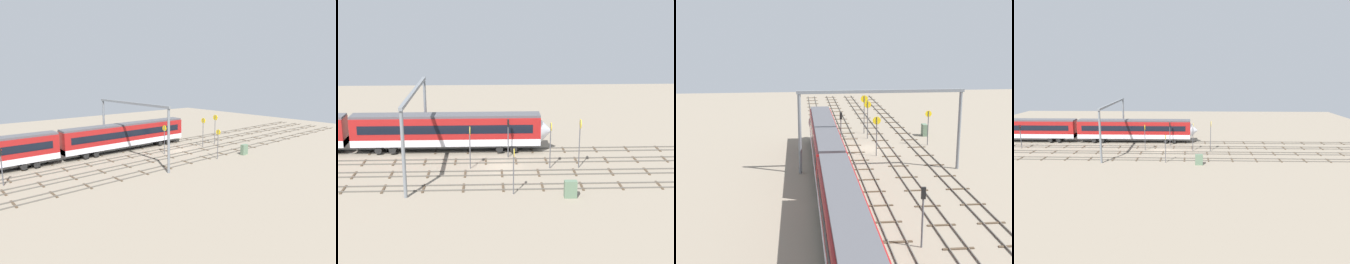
% 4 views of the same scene
% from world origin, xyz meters
% --- Properties ---
extents(ground_plane, '(111.72, 111.72, 0.00)m').
position_xyz_m(ground_plane, '(0.00, 0.00, 0.00)').
color(ground_plane, gray).
extents(track_near_foreground, '(95.72, 2.40, 0.16)m').
position_xyz_m(track_near_foreground, '(0.00, -6.42, 0.07)').
color(track_near_foreground, '#59544C').
rests_on(track_near_foreground, ground).
extents(track_second_near, '(95.72, 2.40, 0.16)m').
position_xyz_m(track_second_near, '(0.00, -2.14, 0.07)').
color(track_second_near, '#59544C').
rests_on(track_second_near, ground).
extents(track_middle, '(95.72, 2.40, 0.16)m').
position_xyz_m(track_middle, '(0.00, 2.14, 0.07)').
color(track_middle, '#59544C').
rests_on(track_middle, ground).
extents(track_with_train, '(95.72, 2.40, 0.16)m').
position_xyz_m(track_with_train, '(0.00, 6.42, 0.07)').
color(track_with_train, '#59544C').
rests_on(track_with_train, ground).
extents(train, '(50.40, 3.24, 4.80)m').
position_xyz_m(train, '(-18.66, 6.42, 2.66)').
color(train, maroon).
rests_on(train, ground).
extents(overhead_gantry, '(0.40, 18.60, 9.27)m').
position_xyz_m(overhead_gantry, '(-9.82, 0.32, 6.92)').
color(overhead_gantry, slate).
rests_on(overhead_gantry, ground).
extents(speed_sign_near_foreground, '(0.14, 0.88, 4.85)m').
position_xyz_m(speed_sign_near_foreground, '(1.01, -8.18, 3.13)').
color(speed_sign_near_foreground, '#4C4C51').
rests_on(speed_sign_near_foreground, ground).
extents(speed_sign_mid_trackside, '(0.14, 1.08, 5.87)m').
position_xyz_m(speed_sign_mid_trackside, '(9.06, -0.50, 3.92)').
color(speed_sign_mid_trackside, '#4C4C51').
rests_on(speed_sign_mid_trackside, ground).
extents(speed_sign_far_trackside, '(0.14, 1.01, 5.06)m').
position_xyz_m(speed_sign_far_trackside, '(-3.62, -0.27, 3.36)').
color(speed_sign_far_trackside, '#4C4C51').
rests_on(speed_sign_far_trackside, ground).
extents(speed_sign_distant_end, '(0.14, 0.99, 5.52)m').
position_xyz_m(speed_sign_distant_end, '(5.67, -0.51, 3.63)').
color(speed_sign_distant_end, '#4C4C51').
rests_on(speed_sign_distant_end, ground).
extents(signal_light_trackside_departure, '(0.31, 0.32, 4.84)m').
position_xyz_m(signal_light_trackside_departure, '(0.97, 3.80, 3.15)').
color(signal_light_trackside_departure, '#4C4C51').
rests_on(signal_light_trackside_departure, ground).
extents(relay_cabinet, '(1.28, 0.67, 1.77)m').
position_xyz_m(relay_cabinet, '(6.64, -9.25, 0.88)').
color(relay_cabinet, '#597259').
rests_on(relay_cabinet, ground).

